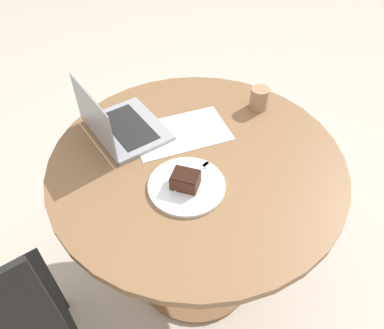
{
  "coord_description": "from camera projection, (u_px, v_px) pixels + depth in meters",
  "views": [
    {
      "loc": [
        0.38,
        0.85,
        1.7
      ],
      "look_at": [
        0.04,
        0.05,
        0.8
      ],
      "focal_mm": 35.0,
      "sensor_mm": 36.0,
      "label": 1
    }
  ],
  "objects": [
    {
      "name": "cake_slice",
      "position": [
        185.0,
        180.0,
        1.2
      ],
      "size": [
        0.11,
        0.11,
        0.06
      ],
      "rotation": [
        0.0,
        0.0,
        2.44
      ],
      "color": "#472619",
      "rests_on": "plate"
    },
    {
      "name": "laptop",
      "position": [
        120.0,
        126.0,
        1.39
      ],
      "size": [
        0.3,
        0.35,
        0.22
      ],
      "rotation": [
        0.0,
        0.0,
        8.06
      ],
      "color": "gray",
      "rests_on": "dining_table"
    },
    {
      "name": "fork",
      "position": [
        195.0,
        173.0,
        1.26
      ],
      "size": [
        0.16,
        0.09,
        0.0
      ],
      "rotation": [
        0.0,
        0.0,
        3.59
      ],
      "color": "silver",
      "rests_on": "plate"
    },
    {
      "name": "ground_plane",
      "position": [
        196.0,
        266.0,
        1.87
      ],
      "size": [
        12.0,
        12.0,
        0.0
      ],
      "primitive_type": "plane",
      "color": "#B7AD9E"
    },
    {
      "name": "plate",
      "position": [
        187.0,
        186.0,
        1.23
      ],
      "size": [
        0.26,
        0.26,
        0.01
      ],
      "color": "silver",
      "rests_on": "dining_table"
    },
    {
      "name": "paper_document",
      "position": [
        180.0,
        133.0,
        1.42
      ],
      "size": [
        0.37,
        0.23,
        0.0
      ],
      "rotation": [
        0.0,
        0.0,
        -0.04
      ],
      "color": "white",
      "rests_on": "dining_table"
    },
    {
      "name": "coffee_glass",
      "position": [
        259.0,
        98.0,
        1.5
      ],
      "size": [
        0.07,
        0.07,
        0.09
      ],
      "color": "#997556",
      "rests_on": "dining_table"
    },
    {
      "name": "dining_table",
      "position": [
        196.0,
        194.0,
        1.46
      ],
      "size": [
        1.05,
        1.05,
        0.76
      ],
      "color": "brown",
      "rests_on": "ground_plane"
    }
  ]
}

